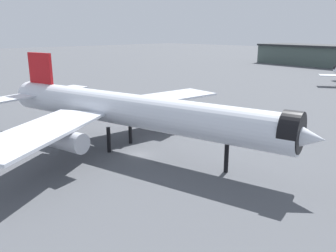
{
  "coord_description": "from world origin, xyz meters",
  "views": [
    {
      "loc": [
        47.23,
        -38.62,
        22.3
      ],
      "look_at": [
        5.18,
        2.38,
        6.13
      ],
      "focal_mm": 36.82,
      "sensor_mm": 36.0,
      "label": 1
    }
  ],
  "objects": [
    {
      "name": "service_truck_front",
      "position": [
        -36.27,
        26.76,
        1.59
      ],
      "size": [
        5.59,
        2.78,
        3.0
      ],
      "rotation": [
        0.0,
        0.0,
        3.18
      ],
      "color": "black",
      "rests_on": "ground"
    },
    {
      "name": "traffic_cone_near_nose",
      "position": [
        -38.44,
        13.77,
        0.32
      ],
      "size": [
        0.51,
        0.51,
        0.64
      ],
      "primitive_type": "cone",
      "color": "#F2600C",
      "rests_on": "ground"
    },
    {
      "name": "ground",
      "position": [
        0.0,
        0.0,
        0.0
      ],
      "size": [
        900.0,
        900.0,
        0.0
      ],
      "primitive_type": "plane",
      "color": "#4C4F54"
    },
    {
      "name": "airliner_near_gate",
      "position": [
        -3.42,
        0.46,
        7.83
      ],
      "size": [
        68.28,
        61.45,
        17.78
      ],
      "rotation": [
        0.0,
        0.0,
        0.22
      ],
      "color": "silver",
      "rests_on": "ground"
    }
  ]
}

